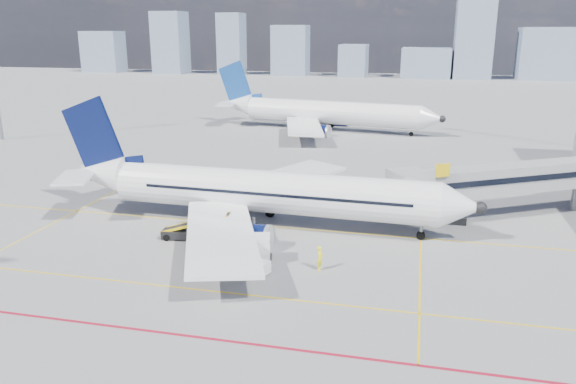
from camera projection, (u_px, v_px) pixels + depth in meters
name	position (u px, v px, depth m)	size (l,w,h in m)	color
ground	(241.00, 259.00, 44.84)	(420.00, 420.00, 0.00)	gray
apron_markings	(217.00, 278.00, 41.30)	(90.00, 35.12, 0.01)	#DDB20B
jet_bridge	(524.00, 179.00, 54.44)	(23.55, 15.78, 6.30)	#92949A
distant_skyline	(405.00, 49.00, 218.29)	(251.45, 15.58, 28.77)	slate
main_aircraft	(254.00, 191.00, 51.98)	(40.36, 35.16, 11.76)	white
second_aircraft	(322.00, 112.00, 102.41)	(43.09, 37.27, 12.65)	white
baggage_tug	(251.00, 263.00, 41.91)	(2.78, 2.17, 1.72)	white
cargo_dolly	(245.00, 248.00, 43.69)	(4.43, 2.76, 2.26)	black
belt_loader	(189.00, 232.00, 48.97)	(6.17, 2.08, 2.48)	black
ramp_worker	(320.00, 258.00, 42.51)	(0.70, 0.46, 1.92)	yellow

